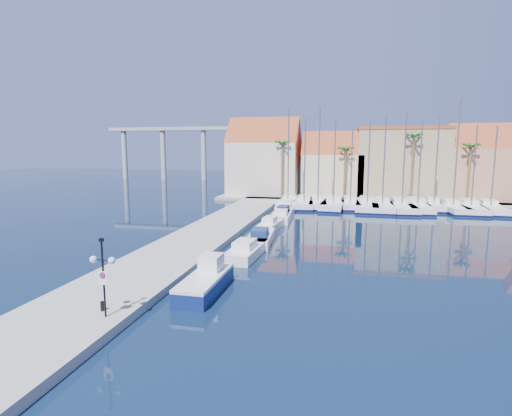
% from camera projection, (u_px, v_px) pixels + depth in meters
% --- Properties ---
extents(ground, '(260.00, 260.00, 0.00)m').
position_uv_depth(ground, '(273.00, 291.00, 23.99)').
color(ground, black).
rests_on(ground, ground).
extents(quay_west, '(6.00, 77.00, 0.50)m').
position_uv_depth(quay_west, '(207.00, 234.00, 38.92)').
color(quay_west, gray).
rests_on(quay_west, ground).
extents(shore_north, '(54.00, 16.00, 0.50)m').
position_uv_depth(shore_north, '(380.00, 197.00, 68.16)').
color(shore_north, gray).
rests_on(shore_north, ground).
extents(lamp_post, '(1.31, 0.36, 3.86)m').
position_uv_depth(lamp_post, '(103.00, 266.00, 18.74)').
color(lamp_post, black).
rests_on(lamp_post, quay_west).
extents(bollard, '(0.19, 0.19, 0.48)m').
position_uv_depth(bollard, '(102.00, 306.00, 19.78)').
color(bollard, black).
rests_on(bollard, quay_west).
extents(fishing_boat, '(1.93, 5.72, 2.00)m').
position_uv_depth(fishing_boat, '(206.00, 281.00, 23.82)').
color(fishing_boat, navy).
rests_on(fishing_boat, ground).
extents(motorboat_west_0, '(2.41, 6.51, 1.40)m').
position_uv_depth(motorboat_west_0, '(247.00, 250.00, 31.73)').
color(motorboat_west_0, white).
rests_on(motorboat_west_0, ground).
extents(motorboat_west_1, '(2.45, 6.35, 1.40)m').
position_uv_depth(motorboat_west_1, '(261.00, 237.00, 36.21)').
color(motorboat_west_1, white).
rests_on(motorboat_west_1, ground).
extents(motorboat_west_2, '(2.20, 5.50, 1.40)m').
position_uv_depth(motorboat_west_2, '(271.00, 224.00, 42.48)').
color(motorboat_west_2, white).
rests_on(motorboat_west_2, ground).
extents(motorboat_west_3, '(2.29, 6.28, 1.40)m').
position_uv_depth(motorboat_west_3, '(282.00, 216.00, 47.43)').
color(motorboat_west_3, white).
rests_on(motorboat_west_3, ground).
extents(motorboat_west_4, '(2.05, 5.97, 1.40)m').
position_uv_depth(motorboat_west_4, '(284.00, 212.00, 50.81)').
color(motorboat_west_4, white).
rests_on(motorboat_west_4, ground).
extents(motorboat_west_5, '(2.59, 7.43, 1.40)m').
position_uv_depth(motorboat_west_5, '(286.00, 206.00, 56.42)').
color(motorboat_west_5, white).
rests_on(motorboat_west_5, ground).
extents(motorboat_west_6, '(1.70, 5.17, 1.40)m').
position_uv_depth(motorboat_west_6, '(293.00, 201.00, 61.26)').
color(motorboat_west_6, white).
rests_on(motorboat_west_6, ground).
extents(sailboat_0, '(2.77, 8.37, 14.28)m').
position_uv_depth(sailboat_0, '(289.00, 201.00, 60.50)').
color(sailboat_0, white).
rests_on(sailboat_0, ground).
extents(sailboat_1, '(3.41, 10.09, 12.80)m').
position_uv_depth(sailboat_1, '(304.00, 203.00, 58.75)').
color(sailboat_1, white).
rests_on(sailboat_1, ground).
extents(sailboat_2, '(3.08, 9.66, 14.33)m').
position_uv_depth(sailboat_2, '(318.00, 203.00, 58.64)').
color(sailboat_2, white).
rests_on(sailboat_2, ground).
extents(sailboat_3, '(4.01, 11.97, 12.45)m').
position_uv_depth(sailboat_3, '(334.00, 204.00, 58.05)').
color(sailboat_3, white).
rests_on(sailboat_3, ground).
extents(sailboat_4, '(3.08, 9.45, 11.36)m').
position_uv_depth(sailboat_4, '(350.00, 204.00, 58.14)').
color(sailboat_4, white).
rests_on(sailboat_4, ground).
extents(sailboat_5, '(3.65, 11.82, 12.28)m').
position_uv_depth(sailboat_5, '(367.00, 205.00, 56.84)').
color(sailboat_5, white).
rests_on(sailboat_5, ground).
extents(sailboat_6, '(3.30, 11.28, 13.03)m').
position_uv_depth(sailboat_6, '(382.00, 206.00, 56.08)').
color(sailboat_6, white).
rests_on(sailboat_6, ground).
extents(sailboat_7, '(3.58, 11.50, 13.45)m').
position_uv_depth(sailboat_7, '(401.00, 206.00, 55.56)').
color(sailboat_7, white).
rests_on(sailboat_7, ground).
extents(sailboat_8, '(3.11, 11.52, 12.23)m').
position_uv_depth(sailboat_8, '(417.00, 206.00, 55.73)').
color(sailboat_8, white).
rests_on(sailboat_8, ground).
extents(sailboat_9, '(2.47, 8.25, 12.96)m').
position_uv_depth(sailboat_9, '(433.00, 205.00, 56.13)').
color(sailboat_9, white).
rests_on(sailboat_9, ground).
extents(sailboat_10, '(3.34, 9.81, 14.99)m').
position_uv_depth(sailboat_10, '(452.00, 207.00, 54.44)').
color(sailboat_10, white).
rests_on(sailboat_10, ground).
extents(sailboat_11, '(3.56, 10.87, 11.60)m').
position_uv_depth(sailboat_11, '(470.00, 207.00, 54.36)').
color(sailboat_11, white).
rests_on(sailboat_11, ground).
extents(sailboat_12, '(3.49, 10.49, 11.44)m').
position_uv_depth(sailboat_12, '(489.00, 208.00, 54.06)').
color(sailboat_12, white).
rests_on(sailboat_12, ground).
extents(building_0, '(12.30, 9.00, 13.50)m').
position_uv_depth(building_0, '(264.00, 160.00, 70.56)').
color(building_0, beige).
rests_on(building_0, shore_north).
extents(building_1, '(10.30, 8.00, 11.00)m').
position_uv_depth(building_1, '(333.00, 168.00, 68.17)').
color(building_1, '#C7B28C').
rests_on(building_1, shore_north).
extents(building_2, '(14.20, 10.20, 11.50)m').
position_uv_depth(building_2, '(400.00, 162.00, 66.63)').
color(building_2, tan).
rests_on(building_2, shore_north).
extents(building_3, '(10.30, 8.00, 12.00)m').
position_uv_depth(building_3, '(481.00, 166.00, 63.15)').
color(building_3, tan).
rests_on(building_3, shore_north).
extents(palm_0, '(2.60, 2.60, 10.15)m').
position_uv_depth(palm_0, '(282.00, 145.00, 64.50)').
color(palm_0, brown).
rests_on(palm_0, shore_north).
extents(palm_1, '(2.60, 2.60, 9.15)m').
position_uv_depth(palm_1, '(346.00, 151.00, 62.50)').
color(palm_1, brown).
rests_on(palm_1, shore_north).
extents(palm_2, '(2.60, 2.60, 11.15)m').
position_uv_depth(palm_2, '(414.00, 139.00, 60.08)').
color(palm_2, brown).
rests_on(palm_2, shore_north).
extents(palm_3, '(2.60, 2.60, 9.65)m').
position_uv_depth(palm_3, '(471.00, 148.00, 58.57)').
color(palm_3, brown).
rests_on(palm_3, shore_north).
extents(viaduct, '(48.00, 2.20, 14.45)m').
position_uv_depth(viaduct, '(186.00, 142.00, 110.05)').
color(viaduct, '#9E9E99').
rests_on(viaduct, ground).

